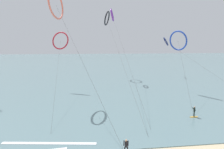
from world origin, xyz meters
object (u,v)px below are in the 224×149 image
Objects in this scene: kite_navy at (166,42)px; kite_cobalt at (178,41)px; kite_coral at (56,4)px; kite_crimson at (60,41)px; kite_violet at (112,15)px; surfer_ivory at (126,148)px; kite_charcoal at (107,18)px; surfer_amber at (194,112)px.

kite_navy is 23.38m from kite_cobalt.
kite_crimson is (-0.91, 10.41, -6.26)m from kite_coral.
kite_violet is (12.74, 20.13, 1.25)m from kite_coral.
surfer_ivory is 33.57m from kite_crimson.
kite_violet is (-13.00, 15.59, 7.55)m from kite_cobalt.
kite_coral is 1.25× the size of kite_cobalt.
kite_coral is 30.04m from kite_charcoal.
kite_navy is 37.09m from kite_crimson.
kite_navy is at bearing 49.72° from kite_crimson.
kite_violet is (-8.57, 31.23, 18.51)m from surfer_amber.
kite_charcoal is 7.44m from kite_violet.
kite_violet is at bearing 124.79° from kite_navy.
surfer_amber is at bearing 179.39° from kite_navy.
kite_violet is at bearing 58.61° from kite_crimson.
surfer_amber is 43.85m from kite_charcoal.
kite_crimson is at bearing -56.38° from surfer_ivory.
surfer_amber is 0.06× the size of kite_crimson.
kite_coral is at bearing -61.82° from kite_crimson.
kite_navy is 2.46× the size of kite_cobalt.
surfer_amber is at bearing -98.18° from kite_coral.
kite_cobalt is at bearing -60.65° from kite_coral.
kite_charcoal is at bearing 76.23° from kite_crimson.
kite_charcoal is at bearing -0.33° from kite_cobalt.
kite_charcoal is (-9.35, 38.64, 18.52)m from surfer_amber.
surfer_ivory is 0.04× the size of kite_navy.
kite_navy is (23.11, 46.62, 11.09)m from surfer_ivory.
kite_navy is at bearing -57.21° from kite_violet.
kite_crimson is at bearing 24.35° from kite_coral.
kite_charcoal is at bearing 103.91° from kite_navy.
kite_crimson is 18.36m from kite_violet.
kite_navy is at bearing -176.66° from surfer_amber.
kite_coral is at bearing 68.75° from kite_cobalt.
surfer_ivory is (-12.15, -8.52, -0.08)m from surfer_amber.
kite_crimson is (-10.07, 30.04, 11.07)m from surfer_ivory.
kite_violet is (13.65, 9.71, 7.51)m from kite_crimson.
kite_navy is at bearing -47.48° from kite_cobalt.
surfer_amber is 14.85m from surfer_ivory.
surfer_ivory is 44.03m from kite_violet.
surfer_ivory is 27.74m from kite_coral.
kite_charcoal is at bearing -78.31° from surfer_ivory.
kite_violet is at bearing -12.99° from kite_coral.
kite_charcoal is (12.87, 17.11, 7.52)m from kite_crimson.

